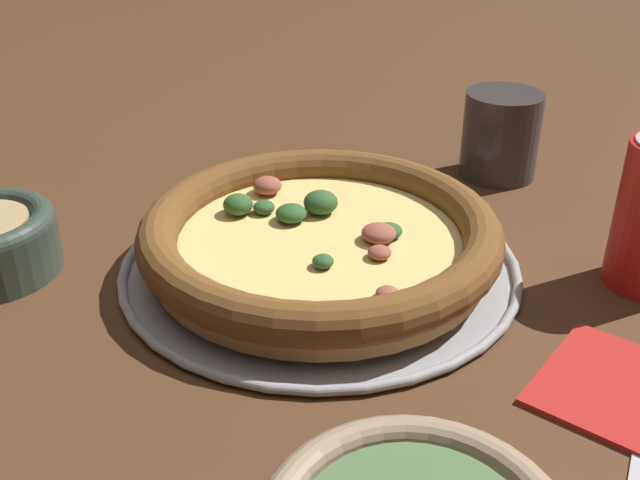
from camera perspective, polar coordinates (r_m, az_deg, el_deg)
ground_plane at (r=0.64m, az=0.00°, el=-2.16°), size 3.00×3.00×0.00m
pizza_tray at (r=0.64m, az=0.00°, el=-1.84°), size 0.34×0.34×0.01m
pizza at (r=0.62m, az=-0.01°, el=0.27°), size 0.30×0.30×0.04m
drinking_cup at (r=0.82m, az=13.60°, el=7.79°), size 0.08×0.08×0.09m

